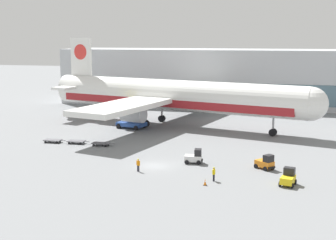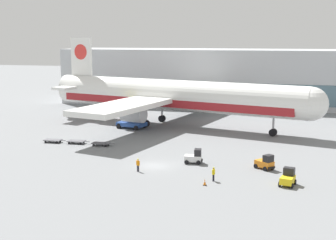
{
  "view_description": "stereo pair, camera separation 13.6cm",
  "coord_description": "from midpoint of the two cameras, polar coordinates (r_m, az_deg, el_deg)",
  "views": [
    {
      "loc": [
        16.34,
        -58.42,
        17.02
      ],
      "look_at": [
        -1.26,
        12.77,
        4.0
      ],
      "focal_mm": 50.0,
      "sensor_mm": 36.0,
      "label": 1
    },
    {
      "loc": [
        16.47,
        -58.39,
        17.02
      ],
      "look_at": [
        -1.26,
        12.77,
        4.0
      ],
      "focal_mm": 50.0,
      "sensor_mm": 36.0,
      "label": 2
    }
  ],
  "objects": [
    {
      "name": "baggage_dolly_third",
      "position": [
        75.06,
        -8.12,
        -2.84
      ],
      "size": [
        3.72,
        1.57,
        0.48
      ],
      "rotation": [
        0.0,
        0.0,
        0.02
      ],
      "color": "#56565B",
      "rests_on": "ground_plane"
    },
    {
      "name": "traffic_cone_near",
      "position": [
        55.05,
        4.57,
        -7.56
      ],
      "size": [
        0.4,
        0.4,
        0.78
      ],
      "color": "black",
      "rests_on": "ground_plane"
    },
    {
      "name": "terminal_building",
      "position": [
        120.35,
        8.76,
        5.17
      ],
      "size": [
        90.0,
        18.2,
        14.0
      ],
      "color": "#B2B7BC",
      "rests_on": "ground_plane"
    },
    {
      "name": "baggage_tug_foreground",
      "position": [
        56.56,
        14.49,
        -6.85
      ],
      "size": [
        2.09,
        2.69,
        2.0
      ],
      "rotation": [
        0.0,
        0.0,
        1.35
      ],
      "color": "yellow",
      "rests_on": "ground_plane"
    },
    {
      "name": "baggage_dolly_lead",
      "position": [
        78.89,
        -13.81,
        -2.4
      ],
      "size": [
        3.72,
        1.57,
        0.48
      ],
      "rotation": [
        0.0,
        0.0,
        0.02
      ],
      "color": "#56565B",
      "rests_on": "ground_plane"
    },
    {
      "name": "baggage_tug_far",
      "position": [
        64.14,
        3.29,
        -4.53
      ],
      "size": [
        2.58,
        1.86,
        2.0
      ],
      "rotation": [
        0.0,
        0.0,
        0.1
      ],
      "color": "silver",
      "rests_on": "ground_plane"
    },
    {
      "name": "baggage_dolly_second",
      "position": [
        77.28,
        -11.05,
        -2.55
      ],
      "size": [
        3.72,
        1.57,
        0.48
      ],
      "rotation": [
        0.0,
        0.0,
        0.02
      ],
      "color": "#56565B",
      "rests_on": "ground_plane"
    },
    {
      "name": "ground_crew_far",
      "position": [
        60.23,
        -3.62,
        -5.38
      ],
      "size": [
        0.53,
        0.34,
        1.71
      ],
      "rotation": [
        0.0,
        0.0,
        5.89
      ],
      "color": "black",
      "rests_on": "ground_plane"
    },
    {
      "name": "ground_crew_near",
      "position": [
        56.5,
        5.64,
        -6.43
      ],
      "size": [
        0.33,
        0.54,
        1.74
      ],
      "rotation": [
        0.0,
        0.0,
        1.21
      ],
      "color": "black",
      "rests_on": "ground_plane"
    },
    {
      "name": "airplane_main",
      "position": [
        90.27,
        0.19,
        2.95
      ],
      "size": [
        57.02,
        48.49,
        17.0
      ],
      "rotation": [
        0.0,
        0.0,
        -0.25
      ],
      "color": "white",
      "rests_on": "ground_plane"
    },
    {
      "name": "scissor_lift_loader",
      "position": [
        88.61,
        -4.42,
        0.18
      ],
      "size": [
        5.78,
        4.44,
        4.73
      ],
      "rotation": [
        0.0,
        0.0,
        -0.25
      ],
      "color": "#284C99",
      "rests_on": "ground_plane"
    },
    {
      "name": "ground_plane",
      "position": [
        63.01,
        -1.64,
        -5.61
      ],
      "size": [
        400.0,
        400.0,
        0.0
      ],
      "primitive_type": "plane",
      "color": "slate"
    },
    {
      "name": "baggage_tug_mid",
      "position": [
        62.53,
        11.84,
        -5.11
      ],
      "size": [
        2.79,
        2.67,
        2.0
      ],
      "rotation": [
        0.0,
        0.0,
        -0.68
      ],
      "color": "orange",
      "rests_on": "ground_plane"
    }
  ]
}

